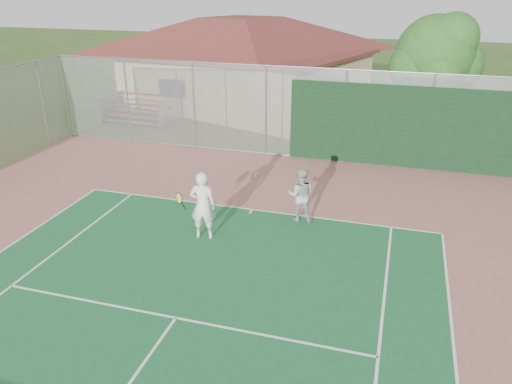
# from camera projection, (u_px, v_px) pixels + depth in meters

# --- Properties ---
(back_fence) EXTENTS (20.08, 0.11, 3.53)m
(back_fence) POSITION_uv_depth(u_px,v_px,m) (347.00, 120.00, 18.46)
(back_fence) COLOR gray
(back_fence) RESTS_ON ground
(clubhouse) EXTENTS (14.84, 12.26, 5.50)m
(clubhouse) POSITION_uv_depth(u_px,v_px,m) (242.00, 53.00, 26.55)
(clubhouse) COLOR tan
(clubhouse) RESTS_ON ground
(bleachers) EXTENTS (3.37, 2.14, 1.23)m
(bleachers) POSITION_uv_depth(u_px,v_px,m) (140.00, 108.00, 24.29)
(bleachers) COLOR #B22F29
(bleachers) RESTS_ON ground
(tree) EXTENTS (3.80, 3.60, 5.30)m
(tree) POSITION_uv_depth(u_px,v_px,m) (437.00, 57.00, 20.49)
(tree) COLOR #3D2A16
(tree) RESTS_ON ground
(player_white_front) EXTENTS (1.07, 0.72, 1.89)m
(player_white_front) POSITION_uv_depth(u_px,v_px,m) (203.00, 206.00, 13.22)
(player_white_front) COLOR white
(player_white_front) RESTS_ON ground
(player_grey_back) EXTENTS (0.85, 0.71, 1.57)m
(player_grey_back) POSITION_uv_depth(u_px,v_px,m) (301.00, 196.00, 14.24)
(player_grey_back) COLOR #A9ABAE
(player_grey_back) RESTS_ON ground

